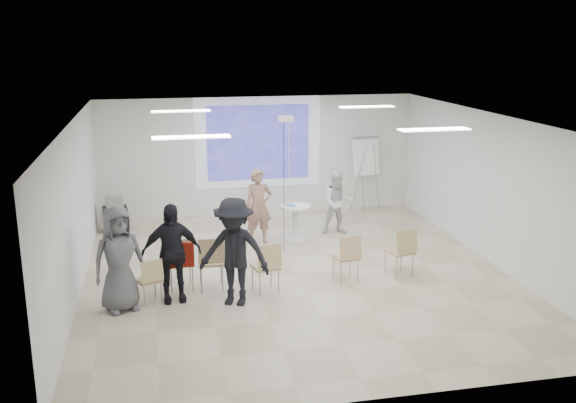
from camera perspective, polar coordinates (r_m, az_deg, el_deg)
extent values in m
cube|color=beige|center=(12.51, 0.75, -6.68)|extent=(8.00, 9.00, 0.10)
cube|color=white|center=(11.74, 0.80, 7.55)|extent=(8.00, 9.00, 0.10)
cube|color=silver|center=(16.40, -2.68, 4.09)|extent=(8.00, 0.10, 3.00)
cube|color=silver|center=(11.86, -18.70, -0.80)|extent=(0.10, 9.00, 3.00)
cube|color=silver|center=(13.48, 17.84, 1.07)|extent=(0.10, 9.00, 3.00)
cube|color=silver|center=(16.28, -2.66, 5.26)|extent=(3.20, 0.01, 2.30)
cube|color=#3131A8|center=(16.26, -2.65, 5.25)|extent=(2.60, 0.01, 1.90)
cylinder|color=silver|center=(14.48, 0.65, -3.35)|extent=(0.60, 0.60, 0.06)
cylinder|color=silver|center=(14.37, 0.65, -1.97)|extent=(0.16, 0.16, 0.72)
cylinder|color=white|center=(14.26, 0.66, -0.47)|extent=(0.81, 0.81, 0.04)
cube|color=white|center=(14.25, 0.92, -0.37)|extent=(0.27, 0.24, 0.01)
cube|color=teal|center=(14.27, 0.22, -0.30)|extent=(0.21, 0.25, 0.02)
imported|color=#9C7460|center=(14.07, -2.64, -0.01)|extent=(0.72, 0.51, 1.89)
imported|color=white|center=(14.81, 4.47, 0.20)|extent=(0.83, 0.68, 1.63)
cube|color=silver|center=(14.26, -2.10, 1.44)|extent=(0.05, 0.13, 0.04)
cube|color=white|center=(14.93, 3.56, 1.46)|extent=(0.05, 0.13, 0.04)
cube|color=tan|center=(11.34, -12.25, -6.86)|extent=(0.49, 0.49, 0.04)
cube|color=tan|center=(11.10, -11.98, -6.07)|extent=(0.38, 0.21, 0.36)
cylinder|color=gray|center=(11.23, -12.65, -8.24)|extent=(0.03, 0.03, 0.40)
cylinder|color=#909298|center=(11.33, -11.18, -7.95)|extent=(0.03, 0.03, 0.40)
cylinder|color=gray|center=(11.50, -13.20, -7.72)|extent=(0.03, 0.03, 0.40)
cylinder|color=gray|center=(11.60, -11.76, -7.44)|extent=(0.03, 0.03, 0.40)
cube|color=tan|center=(11.80, -9.55, -5.37)|extent=(0.50, 0.50, 0.04)
cube|color=tan|center=(11.50, -9.49, -4.43)|extent=(0.47, 0.12, 0.45)
cylinder|color=#95989D|center=(11.70, -10.33, -6.93)|extent=(0.03, 0.03, 0.49)
cylinder|color=#93979B|center=(11.73, -8.47, -6.78)|extent=(0.03, 0.03, 0.49)
cylinder|color=gray|center=(12.05, -10.50, -6.28)|extent=(0.03, 0.03, 0.49)
cylinder|color=gray|center=(12.08, -8.70, -6.14)|extent=(0.03, 0.03, 0.49)
cube|color=tan|center=(11.75, -6.86, -5.36)|extent=(0.48, 0.48, 0.04)
cube|color=tan|center=(11.45, -6.83, -4.42)|extent=(0.47, 0.11, 0.45)
cylinder|color=gray|center=(11.66, -7.70, -6.90)|extent=(0.03, 0.03, 0.49)
cylinder|color=gray|center=(11.68, -5.83, -6.80)|extent=(0.03, 0.03, 0.49)
cylinder|color=gray|center=(12.01, -7.78, -6.24)|extent=(0.03, 0.03, 0.49)
cylinder|color=gray|center=(12.03, -5.97, -6.15)|extent=(0.03, 0.03, 0.49)
cube|color=tan|center=(11.52, -2.02, -5.81)|extent=(0.53, 0.53, 0.04)
cube|color=tan|center=(11.25, -1.62, -4.89)|extent=(0.45, 0.18, 0.42)
cylinder|color=#95989E|center=(11.39, -2.51, -7.36)|extent=(0.03, 0.03, 0.46)
cylinder|color=gray|center=(11.52, -0.84, -7.10)|extent=(0.03, 0.03, 0.46)
cylinder|color=gray|center=(11.71, -3.16, -6.76)|extent=(0.03, 0.03, 0.46)
cylinder|color=gray|center=(11.83, -1.53, -6.51)|extent=(0.03, 0.03, 0.46)
cube|color=tan|center=(12.09, 5.17, -4.95)|extent=(0.48, 0.48, 0.04)
cube|color=tan|center=(11.84, 5.61, -4.10)|extent=(0.43, 0.14, 0.41)
cylinder|color=gray|center=(11.96, 4.74, -6.36)|extent=(0.03, 0.03, 0.45)
cylinder|color=gray|center=(12.10, 6.23, -6.14)|extent=(0.03, 0.03, 0.45)
cylinder|color=#97999F|center=(12.25, 4.07, -5.82)|extent=(0.03, 0.03, 0.45)
cylinder|color=gray|center=(12.39, 5.54, -5.62)|extent=(0.03, 0.03, 0.45)
cube|color=tan|center=(12.44, 9.88, -4.38)|extent=(0.55, 0.55, 0.04)
cube|color=tan|center=(12.19, 10.52, -3.47)|extent=(0.47, 0.20, 0.43)
cylinder|color=gray|center=(12.28, 9.62, -5.86)|extent=(0.03, 0.03, 0.48)
cylinder|color=gray|center=(12.49, 11.01, -5.58)|extent=(0.03, 0.03, 0.48)
cylinder|color=#93969B|center=(12.57, 8.65, -5.35)|extent=(0.03, 0.03, 0.48)
cylinder|color=gray|center=(12.77, 10.02, -5.08)|extent=(0.03, 0.03, 0.48)
cube|color=maroon|center=(11.52, -9.55, -4.71)|extent=(0.47, 0.13, 0.45)
imported|color=black|center=(11.76, -6.87, -5.15)|extent=(0.37, 0.28, 0.03)
imported|color=black|center=(11.15, -10.36, -3.89)|extent=(1.22, 0.79, 2.00)
imported|color=black|center=(10.85, -4.80, -3.86)|extent=(1.56, 1.25, 2.13)
imported|color=#5E5E63|center=(10.97, -14.84, -4.43)|extent=(1.15, 0.97, 2.01)
cylinder|color=#96989E|center=(16.51, 6.26, 2.05)|extent=(0.37, 0.18, 1.81)
cylinder|color=#979A9F|center=(16.74, 7.85, 2.17)|extent=(0.32, 0.26, 1.81)
cylinder|color=gray|center=(16.91, 6.57, 2.34)|extent=(0.08, 0.41, 1.81)
cube|color=white|center=(16.62, 6.93, 4.09)|extent=(0.74, 0.30, 1.01)
cube|color=#92959A|center=(16.58, 6.92, 5.68)|extent=(0.74, 0.16, 0.07)
cube|color=black|center=(15.60, -15.08, -1.47)|extent=(0.60, 0.51, 0.55)
cube|color=#919499|center=(15.50, -15.18, -0.07)|extent=(0.43, 0.38, 0.24)
cylinder|color=black|center=(15.50, -15.77, -2.67)|extent=(0.07, 0.07, 0.07)
cylinder|color=black|center=(15.53, -14.16, -2.53)|extent=(0.07, 0.07, 0.07)
cylinder|color=black|center=(15.82, -15.86, -2.33)|extent=(0.07, 0.07, 0.07)
cylinder|color=black|center=(15.85, -14.29, -2.19)|extent=(0.07, 0.07, 0.07)
cube|color=white|center=(13.25, -0.20, 7.36)|extent=(0.30, 0.25, 0.10)
cylinder|color=gray|center=(13.23, -0.20, 7.83)|extent=(0.04, 0.04, 0.14)
cylinder|color=black|center=(13.42, -0.37, 1.22)|extent=(0.01, 0.01, 2.77)
cylinder|color=white|center=(13.42, 0.06, 1.22)|extent=(0.01, 0.01, 2.77)
cube|color=white|center=(13.47, -9.50, 7.93)|extent=(1.20, 0.30, 0.02)
cube|color=white|center=(14.20, 7.00, 8.36)|extent=(1.20, 0.30, 0.02)
cube|color=white|center=(10.00, -8.60, 5.69)|extent=(1.20, 0.30, 0.02)
cube|color=white|center=(10.97, 12.86, 6.27)|extent=(1.20, 0.30, 0.02)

